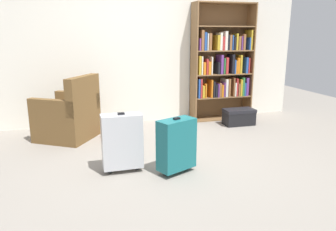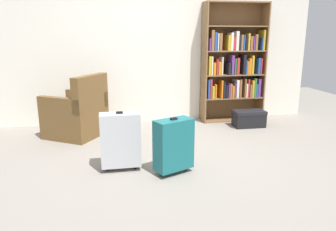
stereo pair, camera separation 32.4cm
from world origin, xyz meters
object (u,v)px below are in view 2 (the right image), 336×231
suitcase_silver (120,140)px  storage_box (249,118)px  bookshelf (233,65)px  suitcase_teal (174,145)px  mug (111,133)px  armchair (77,115)px

suitcase_silver → storage_box: bearing=33.0°
bookshelf → suitcase_teal: (-1.41, -2.02, -0.64)m
mug → suitcase_teal: (0.64, -1.44, 0.27)m
suitcase_teal → mug: bearing=113.9°
bookshelf → storage_box: bearing=-74.5°
armchair → suitcase_silver: 1.46m
bookshelf → armchair: 2.65m
armchair → storage_box: size_ratio=1.94×
bookshelf → mug: bookshelf is taller
mug → storage_box: bearing=2.7°
mug → storage_box: storage_box is taller
suitcase_silver → mug: bearing=94.3°
armchair → suitcase_teal: size_ratio=1.58×
bookshelf → mug: (-2.05, -0.57, -0.91)m
suitcase_teal → armchair: bearing=125.9°
armchair → suitcase_teal: 1.90m
armchair → mug: size_ratio=8.04×
mug → suitcase_teal: bearing=-66.1°
storage_box → suitcase_silver: 2.50m
mug → storage_box: size_ratio=0.24×
bookshelf → storage_box: 0.95m
armchair → suitcase_silver: size_ratio=1.48×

